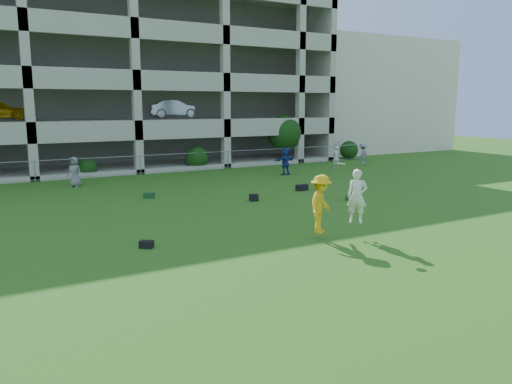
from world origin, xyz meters
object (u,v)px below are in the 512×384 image
crate_d (254,198)px  frisbee_contest (329,202)px  bystander_c (74,172)px  bystander_e (336,157)px  parking_garage (103,81)px  bystander_d (285,161)px  stucco_building (342,97)px  bystander_f (363,154)px

crate_d → frisbee_contest: frisbee_contest is taller
crate_d → bystander_c: bearing=127.8°
frisbee_contest → bystander_c: bearing=109.4°
bystander_c → bystander_e: size_ratio=1.02×
bystander_c → parking_garage: size_ratio=0.05×
bystander_d → bystander_e: size_ratio=1.10×
crate_d → frisbee_contest: size_ratio=0.16×
stucco_building → bystander_f: size_ratio=10.46×
frisbee_contest → parking_garage: (-0.81, 26.40, 4.83)m
frisbee_contest → stucco_building: bearing=50.3°
bystander_c → crate_d: bystander_c is taller
stucco_building → parking_garage: (-23.01, -0.30, 1.01)m
parking_garage → crate_d: bearing=-84.6°
bystander_c → bystander_e: 16.62m
bystander_c → parking_garage: 13.51m
bystander_d → bystander_e: bearing=179.4°
bystander_d → frisbee_contest: size_ratio=0.75×
bystander_c → crate_d: (6.22, -8.02, -0.63)m
stucco_building → crate_d: 29.51m
bystander_d → frisbee_contest: bearing=52.1°
bystander_e → stucco_building: bearing=-125.1°
bystander_d → bystander_f: size_ratio=1.10×
frisbee_contest → bystander_e: bearing=50.6°
bystander_e → parking_garage: 18.24m
bystander_e → bystander_d: bearing=14.8°
bystander_f → parking_garage: parking_garage is taller
bystander_e → frisbee_contest: 18.00m
stucco_building → bystander_d: stucco_building is taller
bystander_e → bystander_f: 3.07m
bystander_d → bystander_f: bearing=-178.9°
bystander_e → crate_d: bearing=39.8°
bystander_e → crate_d: 12.65m
bystander_f → parking_garage: 19.91m
bystander_d → frisbee_contest: frisbee_contest is taller
frisbee_contest → crate_d: bearing=81.3°
bystander_d → bystander_e: bystander_d is taller
bystander_e → crate_d: (-10.38, -7.20, -0.62)m
stucco_building → crate_d: bearing=-136.6°
frisbee_contest → parking_garage: parking_garage is taller
crate_d → frisbee_contest: 6.87m
bystander_e → parking_garage: bearing=-40.6°
bystander_e → frisbee_contest: bearing=55.7°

